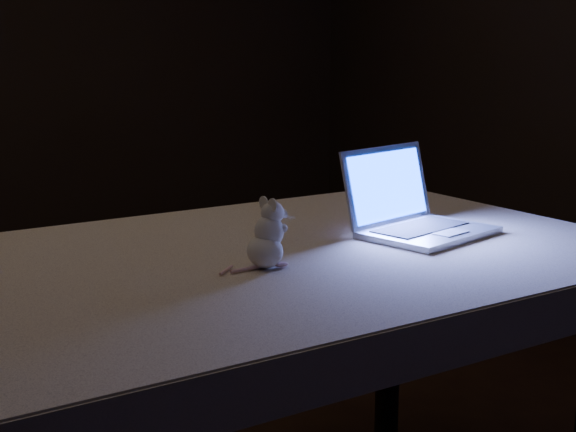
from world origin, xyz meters
TOP-DOWN VIEW (x-y plane):
  - table at (0.28, -0.60)m, footprint 1.63×1.13m
  - tablecloth at (0.33, -0.65)m, footprint 1.82×1.38m
  - laptop at (0.68, -0.63)m, footprint 0.38×0.36m
  - plush_mouse at (0.19, -0.72)m, footprint 0.11×0.11m

SIDE VIEW (x-z plane):
  - table at x=0.28m, z-range 0.00..0.83m
  - tablecloth at x=0.33m, z-range 0.73..0.83m
  - plush_mouse at x=0.19m, z-range 0.83..0.98m
  - laptop at x=0.68m, z-range 0.83..1.05m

